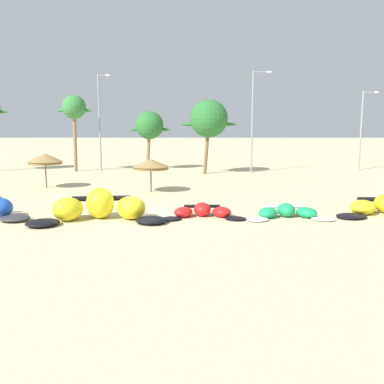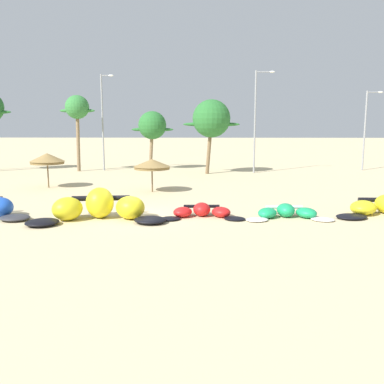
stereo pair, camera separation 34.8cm
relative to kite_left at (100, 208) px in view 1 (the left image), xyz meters
name	(u,v)px [view 1 (the left image)]	position (x,y,z in m)	size (l,w,h in m)	color
ground_plane	(137,215)	(1.81, 1.05, -0.64)	(260.00, 260.00, 0.00)	beige
kite_left	(100,208)	(0.00, 0.00, 0.00)	(7.42, 3.79, 1.66)	black
kite_left_of_center	(202,212)	(5.47, 0.72, -0.35)	(4.86, 2.26, 0.75)	black
kite_center	(287,212)	(10.08, 0.62, -0.35)	(4.94, 2.35, 0.74)	white
beach_umbrella_near_van	(45,159)	(-6.78, 11.04, 1.69)	(2.73, 2.73, 2.75)	brown
beach_umbrella_middle	(151,164)	(1.76, 9.14, 1.45)	(2.77, 2.77, 2.46)	brown
palm_left	(74,109)	(-7.68, 22.72, 5.95)	(3.73, 2.49, 8.02)	#7F6647
palm_left_of_gap	(149,126)	(0.01, 24.49, 4.18)	(4.61, 3.07, 6.42)	#7F6647
palm_center_left	(209,119)	(6.41, 20.70, 4.88)	(5.68, 3.79, 7.46)	brown
lamppost_west_center	(100,118)	(-5.12, 23.45, 4.98)	(1.42, 0.24, 10.22)	gray
lamppost_east_center	(254,117)	(11.01, 21.56, 5.09)	(1.97, 0.24, 10.32)	gray
lamppost_east	(363,126)	(23.23, 24.32, 4.15)	(1.77, 0.24, 8.52)	gray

